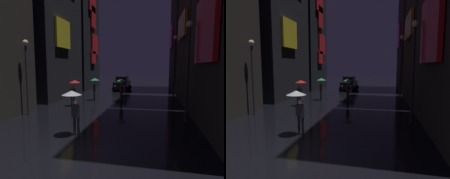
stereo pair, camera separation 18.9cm
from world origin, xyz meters
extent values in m
plane|color=black|center=(0.00, 0.00, 0.00)|extent=(120.00, 120.00, 0.00)
cube|color=yellow|center=(-5.35, 11.90, 6.29)|extent=(0.20, 2.84, 2.63)
cube|color=black|center=(-7.50, 21.67, 7.69)|extent=(4.00, 7.34, 15.38)
cube|color=red|center=(-5.35, 21.56, 4.51)|extent=(0.20, 1.94, 1.72)
cube|color=red|center=(-5.35, 22.31, 6.40)|extent=(0.20, 2.74, 2.75)
cube|color=red|center=(-5.35, 21.64, 10.08)|extent=(0.20, 1.92, 2.89)
cube|color=red|center=(-5.35, 21.32, 12.07)|extent=(0.20, 2.82, 2.74)
cube|color=red|center=(5.35, 3.74, 4.89)|extent=(0.20, 3.42, 3.01)
cube|color=orange|center=(5.35, 11.71, 6.51)|extent=(0.20, 4.14, 1.93)
cube|color=#F226D8|center=(5.35, 22.95, 7.21)|extent=(0.20, 4.07, 3.08)
cylinder|color=#38332D|center=(0.29, 11.47, 0.42)|extent=(0.12, 0.12, 0.85)
cylinder|color=#38332D|center=(0.34, 11.65, 0.42)|extent=(0.12, 0.12, 0.85)
cube|color=#4C1E23|center=(0.31, 11.56, 1.15)|extent=(0.31, 0.39, 0.60)
sphere|color=#9E7051|center=(0.31, 11.56, 1.56)|extent=(0.22, 0.22, 0.22)
cylinder|color=#4C1E23|center=(0.31, 11.75, 1.20)|extent=(0.09, 0.09, 0.50)
cylinder|color=slate|center=(0.31, 11.75, 1.53)|extent=(0.02, 0.02, 0.77)
cone|color=green|center=(0.31, 11.75, 2.02)|extent=(0.90, 0.90, 0.20)
cylinder|color=black|center=(-0.28, 2.53, 0.42)|extent=(0.12, 0.12, 0.85)
cylinder|color=black|center=(-0.45, 2.47, 0.42)|extent=(0.12, 0.12, 0.85)
cube|color=black|center=(-0.36, 2.50, 1.15)|extent=(0.40, 0.33, 0.60)
sphere|color=beige|center=(-0.36, 2.50, 1.56)|extent=(0.22, 0.22, 0.22)
cylinder|color=black|center=(-0.51, 2.39, 1.20)|extent=(0.09, 0.09, 0.50)
cylinder|color=slate|center=(-0.51, 2.39, 1.53)|extent=(0.02, 0.02, 0.77)
cone|color=silver|center=(-0.51, 2.39, 2.02)|extent=(0.90, 0.90, 0.20)
cylinder|color=#38332D|center=(-2.47, 12.29, 0.42)|extent=(0.12, 0.12, 0.85)
cylinder|color=#38332D|center=(-2.39, 12.13, 0.42)|extent=(0.12, 0.12, 0.85)
cube|color=brown|center=(-2.43, 12.21, 1.15)|extent=(0.34, 0.40, 0.60)
sphere|color=tan|center=(-2.43, 12.21, 1.56)|extent=(0.22, 0.22, 0.22)
cylinder|color=brown|center=(-2.31, 12.07, 1.20)|extent=(0.09, 0.09, 0.50)
cylinder|color=slate|center=(-2.31, 12.07, 1.53)|extent=(0.02, 0.02, 0.77)
cone|color=green|center=(-2.31, 12.07, 2.02)|extent=(0.90, 0.90, 0.20)
cylinder|color=#2D2D38|center=(-3.35, 8.93, 0.42)|extent=(0.12, 0.12, 0.85)
cylinder|color=#2D2D38|center=(-3.17, 8.95, 0.42)|extent=(0.12, 0.12, 0.85)
cube|color=brown|center=(-3.26, 8.94, 1.15)|extent=(0.35, 0.24, 0.60)
sphere|color=tan|center=(-3.26, 8.94, 1.56)|extent=(0.22, 0.22, 0.22)
cylinder|color=brown|center=(-3.09, 9.00, 1.20)|extent=(0.09, 0.09, 0.50)
cylinder|color=slate|center=(-3.09, 9.00, 1.53)|extent=(0.02, 0.02, 0.77)
cone|color=red|center=(-3.09, 9.00, 2.02)|extent=(0.90, 0.90, 0.20)
cube|color=black|center=(-1.00, 20.54, 0.77)|extent=(1.79, 4.14, 0.90)
cube|color=black|center=(-1.00, 20.54, 1.57)|extent=(1.49, 1.88, 0.70)
cylinder|color=black|center=(-0.23, 19.19, 0.32)|extent=(0.64, 0.23, 0.64)
cylinder|color=black|center=(-1.84, 19.22, 0.32)|extent=(0.64, 0.23, 0.64)
cylinder|color=black|center=(-0.17, 21.85, 0.32)|extent=(0.64, 0.23, 0.64)
cylinder|color=black|center=(-1.78, 21.89, 0.32)|extent=(0.64, 0.23, 0.64)
cube|color=white|center=(-0.50, 18.45, 0.77)|extent=(0.20, 0.06, 0.14)
cube|color=white|center=(-1.60, 18.48, 0.77)|extent=(0.20, 0.06, 0.14)
cylinder|color=#2D2D33|center=(5.00, 5.85, 2.68)|extent=(0.14, 0.14, 5.36)
sphere|color=#F9EFCC|center=(5.00, 5.85, 5.54)|extent=(0.36, 0.36, 0.36)
cylinder|color=#2D2D33|center=(5.00, 13.48, 2.85)|extent=(0.14, 0.14, 5.70)
sphere|color=#F9EFCC|center=(5.00, 13.48, 5.88)|extent=(0.36, 0.36, 0.36)
cylinder|color=#2D2D33|center=(-5.00, 5.59, 2.28)|extent=(0.14, 0.14, 4.57)
sphere|color=#F9EFCC|center=(-5.00, 5.59, 4.75)|extent=(0.36, 0.36, 0.36)
camera|label=1|loc=(3.13, -6.06, 3.21)|focal=32.00mm
camera|label=2|loc=(3.31, -6.02, 3.21)|focal=32.00mm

